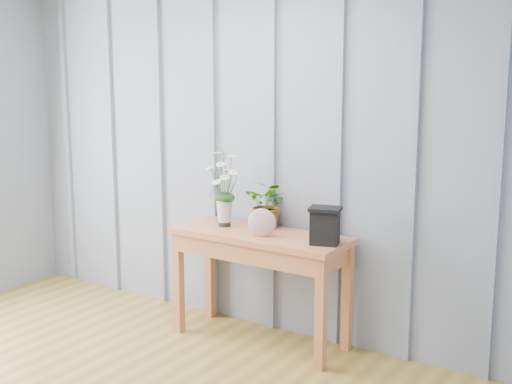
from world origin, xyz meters
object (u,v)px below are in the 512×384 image
Objects in this scene: sideboard at (260,249)px; felt_disc_vessel at (262,223)px; carved_box at (325,225)px; daisy_vase at (224,179)px.

sideboard is 6.49× the size of felt_disc_vessel.
felt_disc_vessel is at bearing -172.26° from carved_box.
daisy_vase is at bearing 176.64° from sideboard.
carved_box reaches higher than felt_disc_vessel.
daisy_vase is (-0.30, 0.02, 0.44)m from sideboard.
sideboard is 2.31× the size of daisy_vase.
sideboard is at bearing 177.26° from carved_box.
daisy_vase reaches higher than carved_box.
carved_box is at bearing -2.74° from sideboard.
daisy_vase is at bearing 177.02° from carved_box.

